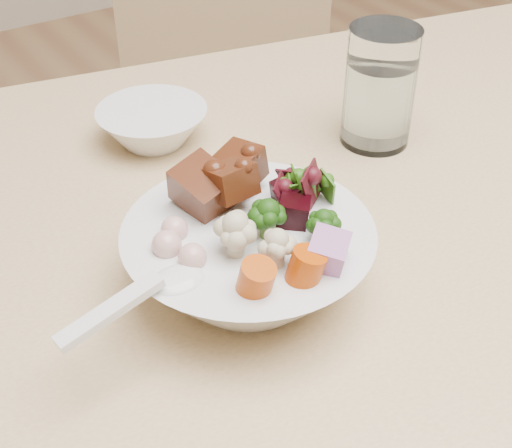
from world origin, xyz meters
name	(u,v)px	position (x,y,z in m)	size (l,w,h in m)	color
chair_far	(237,136)	(0.03, 0.89, 0.52)	(0.55, 0.55, 0.93)	tan
food_bowl	(249,253)	(-0.36, 0.24, 0.85)	(0.22, 0.22, 0.12)	silver
soup_spoon	(161,289)	(-0.46, 0.21, 0.88)	(0.13, 0.04, 0.02)	silver
water_glass	(379,92)	(-0.10, 0.37, 0.88)	(0.08, 0.08, 0.14)	white
side_bowl	(153,126)	(-0.32, 0.51, 0.84)	(0.13, 0.13, 0.04)	silver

